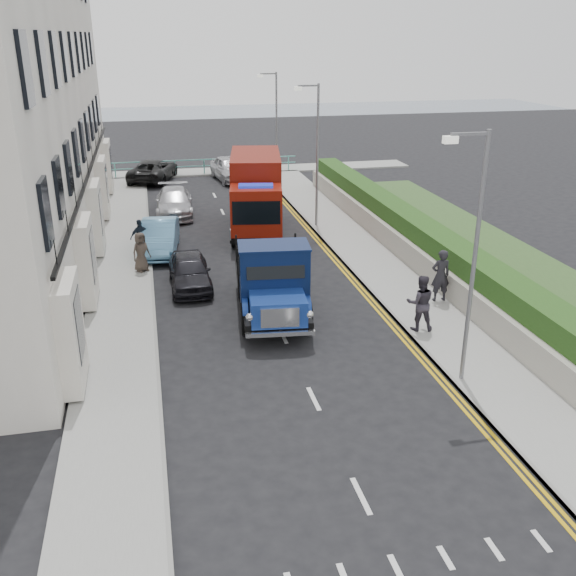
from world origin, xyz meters
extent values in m
plane|color=black|center=(0.00, 0.00, 0.00)|extent=(120.00, 120.00, 0.00)
cube|color=gray|center=(-5.20, 9.00, 0.06)|extent=(2.40, 38.00, 0.12)
cube|color=gray|center=(5.30, 9.00, 0.06)|extent=(2.60, 38.00, 0.12)
cube|color=gray|center=(0.00, 29.00, 0.06)|extent=(30.00, 2.50, 0.12)
plane|color=slate|center=(0.00, 60.00, 0.00)|extent=(120.00, 120.00, 0.00)
cube|color=white|center=(-9.50, 13.00, 7.00)|extent=(6.00, 30.00, 14.00)
cube|color=black|center=(-6.35, 13.00, 3.60)|extent=(0.12, 28.00, 0.10)
cube|color=#B2AD9E|center=(6.60, 9.00, 0.55)|extent=(0.30, 28.00, 1.00)
cube|color=#214415|center=(7.30, 9.00, 0.95)|extent=(1.20, 28.00, 1.70)
cube|color=#59B2A5|center=(0.00, 28.20, 1.08)|extent=(13.00, 0.08, 0.06)
cube|color=#59B2A5|center=(0.00, 28.20, 0.65)|extent=(13.00, 0.06, 0.05)
cylinder|color=slate|center=(4.30, -2.00, 3.50)|extent=(0.12, 0.12, 7.00)
cube|color=slate|center=(3.80, -2.00, 6.90)|extent=(1.00, 0.08, 0.08)
cube|color=beige|center=(3.30, -2.00, 6.78)|extent=(0.35, 0.18, 0.18)
cylinder|color=slate|center=(4.30, 14.00, 3.50)|extent=(0.12, 0.12, 7.00)
cube|color=slate|center=(3.80, 14.00, 6.90)|extent=(1.00, 0.08, 0.08)
cube|color=beige|center=(3.30, 14.00, 6.78)|extent=(0.35, 0.18, 0.18)
cylinder|color=slate|center=(4.30, 24.00, 3.50)|extent=(0.12, 0.12, 7.00)
cube|color=slate|center=(3.80, 24.00, 6.90)|extent=(1.00, 0.08, 0.08)
cube|color=beige|center=(3.30, 24.00, 6.78)|extent=(0.35, 0.18, 0.18)
cylinder|color=black|center=(-1.14, 2.37, 0.54)|extent=(0.41, 1.11, 1.08)
cylinder|color=black|center=(0.83, 2.16, 0.54)|extent=(0.41, 1.11, 1.08)
cylinder|color=black|center=(-0.80, 5.52, 0.54)|extent=(0.41, 1.11, 1.08)
cylinder|color=black|center=(1.17, 5.30, 0.54)|extent=(0.41, 1.11, 1.08)
cube|color=black|center=(0.02, 3.84, 0.70)|extent=(2.72, 5.62, 0.20)
cube|color=navy|center=(-0.21, 1.76, 1.11)|extent=(1.90, 1.65, 0.81)
cube|color=silver|center=(-0.29, 1.01, 1.11)|extent=(1.19, 0.22, 0.62)
cube|color=#0B1940|center=(-0.07, 3.05, 1.75)|extent=(2.39, 1.59, 1.98)
cube|color=black|center=(0.16, 5.18, 0.96)|extent=(2.70, 3.40, 0.14)
cylinder|color=black|center=(-0.19, 11.68, 0.53)|extent=(0.48, 1.09, 1.06)
cylinder|color=black|center=(1.80, 11.35, 0.53)|extent=(0.48, 1.09, 1.06)
cylinder|color=black|center=(0.30, 14.62, 0.53)|extent=(0.48, 1.09, 1.06)
cylinder|color=black|center=(2.29, 14.28, 0.53)|extent=(0.48, 1.09, 1.06)
cylinder|color=black|center=(0.66, 16.71, 0.53)|extent=(0.48, 1.09, 1.06)
cylinder|color=black|center=(2.65, 16.37, 0.53)|extent=(0.48, 1.09, 1.06)
cube|color=black|center=(1.22, 13.98, 0.72)|extent=(3.30, 7.00, 0.24)
cube|color=maroon|center=(0.80, 11.51, 1.73)|extent=(2.58, 2.19, 2.12)
cube|color=black|center=(0.65, 10.64, 1.83)|extent=(2.10, 0.43, 1.06)
cube|color=maroon|center=(1.40, 15.02, 2.21)|extent=(3.21, 5.33, 2.88)
imported|color=black|center=(-2.60, 7.00, 0.65)|extent=(1.55, 3.82, 1.30)
imported|color=#5995C0|center=(-3.60, 11.57, 0.72)|extent=(2.03, 4.52, 1.44)
imported|color=#B0B0B5|center=(-2.60, 18.00, 0.69)|extent=(2.13, 4.83, 1.38)
imported|color=black|center=(-3.50, 27.00, 0.72)|extent=(3.78, 5.66, 1.44)
imported|color=#B6B5BA|center=(1.52, 26.08, 0.80)|extent=(2.52, 4.89, 1.59)
imported|color=black|center=(6.10, 3.41, 1.09)|extent=(0.71, 0.47, 1.93)
imported|color=#332E38|center=(4.40, 1.27, 1.06)|extent=(1.05, 0.89, 1.88)
imported|color=#19222D|center=(-4.40, 11.12, 0.91)|extent=(0.99, 0.65, 1.57)
imported|color=#41372F|center=(-4.40, 8.95, 0.93)|extent=(0.94, 0.86, 1.62)
camera|label=1|loc=(-3.90, -16.44, 9.14)|focal=40.00mm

